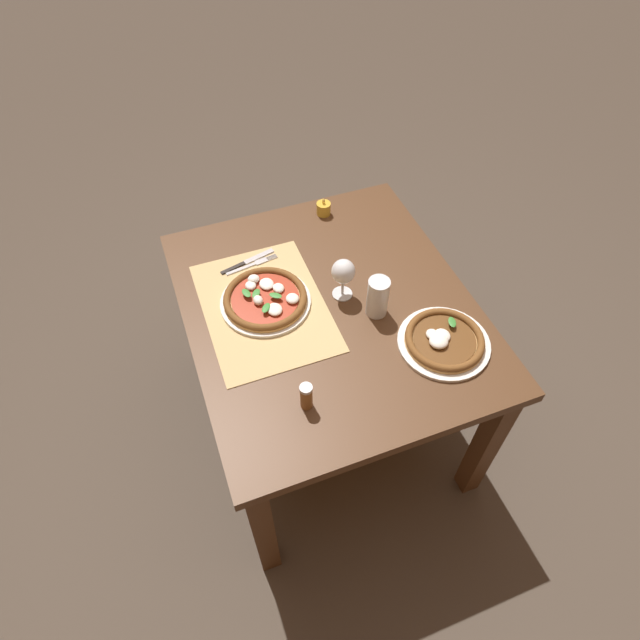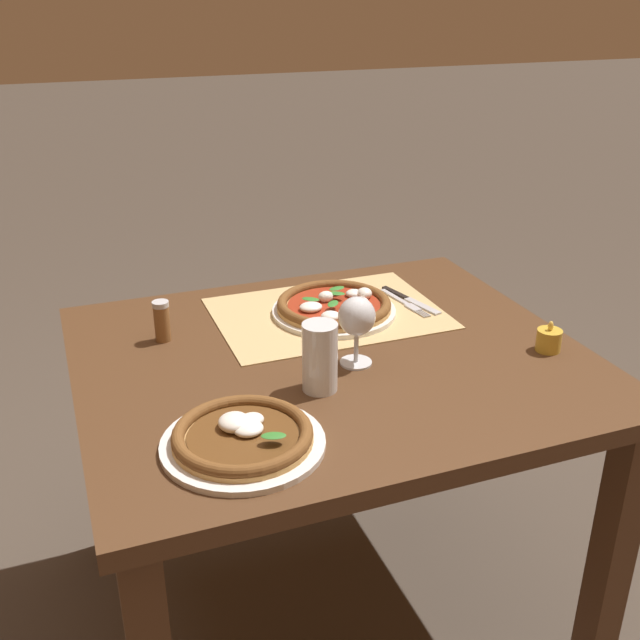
# 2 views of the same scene
# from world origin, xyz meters

# --- Properties ---
(ground_plane) EXTENTS (24.00, 24.00, 0.00)m
(ground_plane) POSITION_xyz_m (0.00, 0.00, 0.00)
(ground_plane) COLOR #473D33
(dining_table) EXTENTS (1.11, 0.96, 0.74)m
(dining_table) POSITION_xyz_m (0.00, 0.00, 0.63)
(dining_table) COLOR #4C301C
(dining_table) RESTS_ON ground
(paper_placemat) EXTENTS (0.55, 0.40, 0.00)m
(paper_placemat) POSITION_xyz_m (-0.07, -0.21, 0.74)
(paper_placemat) COLOR tan
(paper_placemat) RESTS_ON dining_table
(pizza_near) EXTENTS (0.31, 0.31, 0.05)m
(pizza_near) POSITION_xyz_m (-0.09, -0.20, 0.76)
(pizza_near) COLOR silver
(pizza_near) RESTS_ON paper_placemat
(pizza_far) EXTENTS (0.30, 0.30, 0.05)m
(pizza_far) POSITION_xyz_m (0.28, 0.28, 0.76)
(pizza_far) COLOR silver
(pizza_far) RESTS_ON dining_table
(wine_glass) EXTENTS (0.08, 0.08, 0.16)m
(wine_glass) POSITION_xyz_m (-0.03, 0.06, 0.85)
(wine_glass) COLOR silver
(wine_glass) RESTS_ON dining_table
(pint_glass) EXTENTS (0.07, 0.07, 0.15)m
(pint_glass) POSITION_xyz_m (0.08, 0.14, 0.81)
(pint_glass) COLOR silver
(pint_glass) RESTS_ON dining_table
(fork) EXTENTS (0.05, 0.20, 0.00)m
(fork) POSITION_xyz_m (-0.28, -0.19, 0.75)
(fork) COLOR #B7B7BC
(fork) RESTS_ON paper_placemat
(knife) EXTENTS (0.07, 0.21, 0.01)m
(knife) POSITION_xyz_m (-0.30, -0.20, 0.75)
(knife) COLOR black
(knife) RESTS_ON paper_placemat
(votive_candle) EXTENTS (0.06, 0.06, 0.07)m
(votive_candle) POSITION_xyz_m (-0.46, 0.16, 0.76)
(votive_candle) COLOR gold
(votive_candle) RESTS_ON dining_table
(pepper_shaker) EXTENTS (0.04, 0.04, 0.10)m
(pepper_shaker) POSITION_xyz_m (0.34, -0.20, 0.79)
(pepper_shaker) COLOR brown
(pepper_shaker) RESTS_ON dining_table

